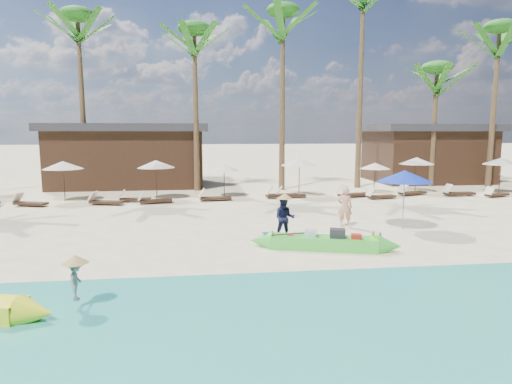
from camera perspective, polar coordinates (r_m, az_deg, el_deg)
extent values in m
plane|color=beige|center=(14.26, 5.15, -7.29)|extent=(240.00, 240.00, 0.00)
cube|color=tan|center=(9.69, 11.60, -14.93)|extent=(240.00, 4.50, 0.01)
cube|color=green|center=(14.03, 9.02, -6.75)|extent=(3.44, 1.63, 0.41)
cube|color=white|center=(14.03, 9.02, -6.67)|extent=(2.94, 1.30, 0.18)
cube|color=#262628|center=(13.97, 10.81, -5.60)|extent=(0.57, 0.49, 0.37)
cube|color=silver|center=(14.03, 7.29, -5.62)|extent=(0.45, 0.41, 0.30)
cube|color=red|center=(13.96, 13.23, -5.97)|extent=(0.38, 0.35, 0.23)
cylinder|color=red|center=(14.09, 4.66, -5.95)|extent=(0.23, 0.23, 0.10)
cylinder|color=#262628|center=(14.01, 3.53, -6.04)|extent=(0.21, 0.21, 0.09)
sphere|color=tan|center=(14.08, 2.25, -5.73)|extent=(0.19, 0.19, 0.19)
cylinder|color=#FFFC20|center=(14.15, 15.35, -5.95)|extent=(0.15, 0.15, 0.19)
cylinder|color=#FFFC20|center=(14.17, 16.22, -5.96)|extent=(0.15, 0.15, 0.19)
imported|color=tan|center=(17.35, 11.77, -1.97)|extent=(0.66, 0.53, 1.60)
imported|color=#121533|center=(14.99, 3.83, -3.52)|extent=(0.84, 0.72, 1.52)
imported|color=gray|center=(10.06, -22.85, -10.79)|extent=(0.37, 0.59, 0.88)
cylinder|color=#99999E|center=(17.46, 19.07, -1.13)|extent=(0.05, 0.05, 2.23)
cone|color=#122DAE|center=(17.34, 19.21, 2.01)|extent=(2.13, 2.13, 0.44)
cylinder|color=#331E15|center=(25.40, -24.23, 1.23)|extent=(0.05, 0.05, 2.13)
cone|color=beige|center=(25.31, -24.35, 3.28)|extent=(2.13, 2.13, 0.43)
cube|color=#331E15|center=(24.59, -27.82, -1.36)|extent=(1.77, 1.04, 0.12)
cube|color=beige|center=(25.01, -29.19, -0.61)|extent=(0.53, 0.63, 0.49)
cube|color=#331E15|center=(23.47, -19.28, -1.27)|extent=(1.79, 0.95, 0.12)
cube|color=beige|center=(23.77, -20.94, -0.51)|extent=(0.51, 0.63, 0.50)
cylinder|color=#331E15|center=(24.66, -13.14, 1.54)|extent=(0.05, 0.05, 2.13)
cone|color=beige|center=(24.57, -13.21, 3.65)|extent=(2.13, 2.13, 0.43)
cube|color=#331E15|center=(24.03, -15.76, -0.93)|extent=(1.66, 0.62, 0.12)
cube|color=beige|center=(24.07, -17.49, -0.29)|extent=(0.40, 0.55, 0.48)
cube|color=#331E15|center=(23.21, -13.21, -1.14)|extent=(1.74, 0.81, 0.12)
cube|color=beige|center=(23.14, -15.05, -0.49)|extent=(0.46, 0.60, 0.49)
cylinder|color=#331E15|center=(24.95, -4.26, 1.46)|extent=(0.05, 0.05, 1.84)
cone|color=beige|center=(24.87, -4.28, 3.27)|extent=(1.84, 1.84, 0.37)
cube|color=#331E15|center=(23.60, -5.41, -0.81)|extent=(1.73, 0.68, 0.12)
cube|color=beige|center=(23.49, -7.23, -0.14)|extent=(0.42, 0.58, 0.50)
cylinder|color=#331E15|center=(25.17, 5.77, 1.89)|extent=(0.05, 0.05, 2.18)
cone|color=beige|center=(25.09, 5.80, 4.02)|extent=(2.18, 2.18, 0.44)
cube|color=#331E15|center=(24.52, 3.51, -0.42)|extent=(1.90, 0.81, 0.13)
cube|color=beige|center=(24.25, 1.68, 0.27)|extent=(0.48, 0.64, 0.54)
cube|color=#331E15|center=(24.67, 4.76, -0.43)|extent=(1.69, 0.80, 0.11)
cube|color=beige|center=(24.62, 3.11, 0.24)|extent=(0.45, 0.58, 0.47)
cylinder|color=#331E15|center=(27.02, 15.52, 1.71)|extent=(0.05, 0.05, 1.85)
cone|color=beige|center=(26.95, 15.58, 3.38)|extent=(1.85, 1.85, 0.37)
cube|color=#331E15|center=(25.39, 12.92, -0.32)|extent=(1.92, 0.98, 0.13)
cube|color=beige|center=(24.92, 11.37, 0.32)|extent=(0.53, 0.67, 0.54)
cube|color=#331E15|center=(25.18, 16.37, -0.56)|extent=(1.66, 0.73, 0.11)
cube|color=beige|center=(24.79, 14.99, 0.02)|extent=(0.43, 0.56, 0.47)
cylinder|color=#331E15|center=(28.38, 20.52, 2.07)|extent=(0.05, 0.05, 2.14)
cone|color=beige|center=(28.31, 20.61, 3.92)|extent=(2.14, 2.14, 0.43)
cube|color=#331E15|center=(27.19, 20.12, -0.09)|extent=(1.83, 1.05, 0.12)
cube|color=beige|center=(26.62, 18.97, 0.47)|extent=(0.54, 0.65, 0.51)
cylinder|color=#331E15|center=(30.28, 29.76, 1.86)|extent=(0.05, 0.05, 2.13)
cone|color=beige|center=(30.21, 29.88, 3.59)|extent=(2.13, 2.13, 0.43)
cube|color=#331E15|center=(27.95, 25.49, -0.17)|extent=(1.78, 0.60, 0.13)
cube|color=beige|center=(27.49, 24.16, 0.45)|extent=(0.41, 0.58, 0.52)
cube|color=#331E15|center=(28.58, 29.46, -0.30)|extent=(1.63, 0.96, 0.11)
cube|color=beige|center=(27.99, 28.68, 0.16)|extent=(0.49, 0.59, 0.45)
cone|color=brown|center=(29.54, -22.15, 10.72)|extent=(0.40, 0.40, 10.89)
ellipsoid|color=#20691A|center=(30.34, -22.73, 21.02)|extent=(2.08, 2.08, 0.88)
cone|color=brown|center=(27.75, -8.03, 10.59)|extent=(0.40, 0.40, 10.08)
ellipsoid|color=#20691A|center=(28.43, -8.24, 20.78)|extent=(2.08, 2.08, 0.88)
cone|color=brown|center=(27.98, 3.53, 11.84)|extent=(0.40, 0.40, 11.26)
ellipsoid|color=#20691A|center=(28.91, 3.63, 23.04)|extent=(2.08, 2.08, 0.88)
cone|color=brown|center=(29.83, 13.75, 13.22)|extent=(0.40, 0.40, 13.16)
cone|color=brown|center=(32.10, 22.63, 7.91)|extent=(0.40, 0.40, 8.07)
ellipsoid|color=#20691A|center=(32.39, 23.02, 15.06)|extent=(2.08, 2.08, 0.88)
cone|color=brown|center=(33.44, 29.12, 9.70)|extent=(0.40, 0.40, 10.64)
ellipsoid|color=#20691A|center=(34.11, 29.76, 18.64)|extent=(2.08, 2.08, 0.88)
cube|color=#331E15|center=(31.40, -16.34, 4.31)|extent=(10.00, 6.00, 3.80)
cube|color=#2D2D33|center=(31.35, -16.50, 8.23)|extent=(10.80, 6.60, 0.50)
cube|color=#331E15|center=(35.32, 21.70, 4.44)|extent=(8.00, 6.00, 3.80)
cube|color=#2D2D33|center=(35.27, 21.89, 7.92)|extent=(8.80, 6.60, 0.50)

